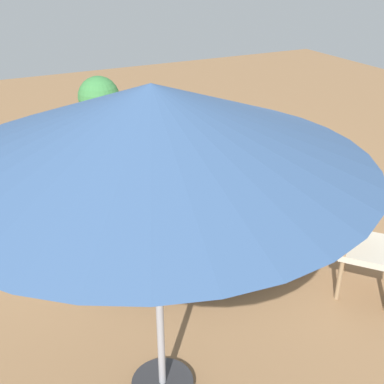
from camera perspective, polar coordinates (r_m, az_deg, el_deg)
The scene contains 7 objects.
ground_plane at distance 5.61m, azimuth 0.00°, elevation -3.00°, with size 16.00×16.00×0.00m, color olive.
round_bed at distance 5.47m, azimuth 0.00°, elevation -0.44°, with size 2.71×2.71×0.55m.
throw_pillow_0 at distance 5.96m, azimuth -1.52°, elevation 5.78°, with size 0.46×0.30×0.19m, color silver.
throw_pillow_1 at distance 5.11m, azimuth -7.93°, elevation 1.58°, with size 0.56×0.33×0.17m, color beige.
patio_chair at distance 4.45m, azimuth 19.59°, elevation -5.01°, with size 0.72×0.72×0.98m.
patio_umbrella at distance 2.54m, azimuth -4.77°, elevation 7.95°, with size 2.41×2.41×2.20m.
planter at distance 8.12m, azimuth -11.06°, elevation 10.65°, with size 0.68×0.68×0.99m.
Camera 1 is at (2.14, 4.36, 2.80)m, focal length 44.51 mm.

